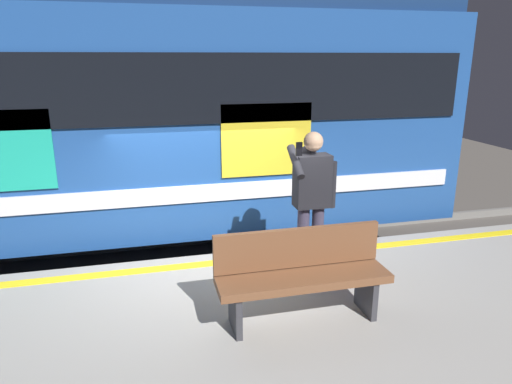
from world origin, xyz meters
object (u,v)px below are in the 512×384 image
object	(u,v)px
train_carriage	(139,112)
handbag	(342,258)
passenger	(312,192)
bench	(301,272)

from	to	relation	value
train_carriage	handbag	bearing A→B (deg)	129.35
handbag	train_carriage	bearing A→B (deg)	-50.65
passenger	bench	distance (m)	1.14
passenger	handbag	world-z (taller)	passenger
passenger	train_carriage	bearing A→B (deg)	-55.83
train_carriage	passenger	bearing A→B (deg)	124.17
train_carriage	bench	size ratio (longest dim) A/B	5.68
passenger	handbag	distance (m)	0.95
train_carriage	handbag	distance (m)	3.91
passenger	handbag	bearing A→B (deg)	176.03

